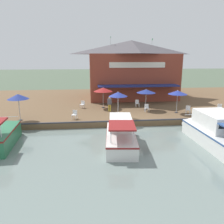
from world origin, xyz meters
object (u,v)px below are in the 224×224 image
object	(u,v)px
cafe_chair_beside_entrance	(74,114)
cafe_chair_back_row_seat	(220,107)
patio_umbrella_near_quay_edge	(178,92)
patio_umbrella_mid_patio_left	(18,97)
cafe_chair_under_first_umbrella	(188,109)
cafe_chair_facing_river	(137,103)
person_mid_patio	(110,102)
patio_umbrella_mid_patio_right	(103,90)
patio_umbrella_back_row	(118,94)
waterfront_restaurant	(131,69)
patio_umbrella_far_corner	(146,91)
motorboat_mid_row	(1,135)
tree_upstream_bank	(136,67)
cafe_chair_far_corner_seat	(82,104)
motorboat_distant_upstream	(120,133)
motorboat_second_along	(221,133)
cafe_chair_mid_patio	(147,107)

from	to	relation	value
cafe_chair_beside_entrance	cafe_chair_back_row_seat	size ratio (longest dim) A/B	1.00
patio_umbrella_near_quay_edge	patio_umbrella_mid_patio_left	world-z (taller)	patio_umbrella_mid_patio_left
patio_umbrella_near_quay_edge	cafe_chair_under_first_umbrella	size ratio (longest dim) A/B	2.88
cafe_chair_facing_river	person_mid_patio	world-z (taller)	person_mid_patio
patio_umbrella_mid_patio_right	person_mid_patio	distance (m)	2.24
patio_umbrella_back_row	cafe_chair_under_first_umbrella	size ratio (longest dim) A/B	3.04
waterfront_restaurant	patio_umbrella_far_corner	xyz separation A→B (m)	(8.77, 0.08, -2.04)
patio_umbrella_mid_patio_left	patio_umbrella_mid_patio_right	bearing A→B (deg)	119.04
cafe_chair_under_first_umbrella	motorboat_mid_row	xyz separation A→B (m)	(5.27, -16.93, -0.32)
person_mid_patio	tree_upstream_bank	bearing A→B (deg)	157.92
patio_umbrella_far_corner	cafe_chair_far_corner_seat	world-z (taller)	patio_umbrella_far_corner
motorboat_distant_upstream	motorboat_second_along	bearing A→B (deg)	81.21
cafe_chair_far_corner_seat	patio_umbrella_mid_patio_right	bearing A→B (deg)	87.11
waterfront_restaurant	motorboat_second_along	world-z (taller)	waterfront_restaurant
waterfront_restaurant	patio_umbrella_mid_patio_right	size ratio (longest dim) A/B	5.21
cafe_chair_under_first_umbrella	cafe_chair_back_row_seat	world-z (taller)	same
patio_umbrella_mid_patio_left	cafe_chair_under_first_umbrella	bearing A→B (deg)	92.67
tree_upstream_bank	cafe_chair_mid_patio	bearing A→B (deg)	-7.50
patio_umbrella_far_corner	cafe_chair_beside_entrance	xyz separation A→B (m)	(3.06, -7.78, -1.66)
waterfront_restaurant	cafe_chair_back_row_seat	distance (m)	13.68
tree_upstream_bank	motorboat_distant_upstream	bearing A→B (deg)	-14.70
person_mid_patio	motorboat_second_along	xyz separation A→B (m)	(9.03, 7.37, -0.68)
cafe_chair_under_first_umbrella	cafe_chair_beside_entrance	distance (m)	11.82
cafe_chair_beside_entrance	tree_upstream_bank	xyz separation A→B (m)	(-17.73, 9.72, 3.74)
cafe_chair_facing_river	cafe_chair_beside_entrance	bearing A→B (deg)	-56.89
cafe_chair_mid_patio	motorboat_second_along	distance (m)	9.05
cafe_chair_beside_entrance	person_mid_patio	distance (m)	4.61
cafe_chair_far_corner_seat	cafe_chair_under_first_umbrella	world-z (taller)	same
patio_umbrella_mid_patio_right	motorboat_second_along	distance (m)	13.57
patio_umbrella_far_corner	cafe_chair_facing_river	distance (m)	2.40
patio_umbrella_near_quay_edge	patio_umbrella_mid_patio_left	xyz separation A→B (m)	(1.29, -15.79, 0.07)
patio_umbrella_back_row	waterfront_restaurant	bearing A→B (deg)	163.54
motorboat_distant_upstream	motorboat_mid_row	bearing A→B (deg)	-94.64
patio_umbrella_far_corner	cafe_chair_facing_river	world-z (taller)	patio_umbrella_far_corner
motorboat_distant_upstream	patio_umbrella_mid_patio_right	bearing A→B (deg)	-176.18
patio_umbrella_far_corner	waterfront_restaurant	bearing A→B (deg)	-179.49
patio_umbrella_mid_patio_left	motorboat_mid_row	xyz separation A→B (m)	(4.48, -0.08, -2.11)
patio_umbrella_near_quay_edge	patio_umbrella_mid_patio_right	xyz separation A→B (m)	(-3.23, -7.65, -0.03)
cafe_chair_mid_patio	cafe_chair_facing_river	distance (m)	2.59
patio_umbrella_near_quay_edge	patio_umbrella_back_row	distance (m)	6.62
waterfront_restaurant	cafe_chair_back_row_seat	world-z (taller)	waterfront_restaurant
cafe_chair_facing_river	motorboat_mid_row	bearing A→B (deg)	-53.56
patio_umbrella_mid_patio_right	cafe_chair_back_row_seat	xyz separation A→B (m)	(3.29, 12.52, -1.69)
waterfront_restaurant	patio_umbrella_far_corner	distance (m)	9.00
patio_umbrella_far_corner	cafe_chair_mid_patio	bearing A→B (deg)	-6.57
patio_umbrella_near_quay_edge	patio_umbrella_mid_patio_right	size ratio (longest dim) A/B	1.00
cafe_chair_far_corner_seat	cafe_chair_beside_entrance	distance (m)	4.75
cafe_chair_facing_river	cafe_chair_mid_patio	bearing A→B (deg)	11.09
waterfront_restaurant	motorboat_second_along	xyz separation A→B (m)	(18.09, 3.32, -3.85)
cafe_chair_beside_entrance	tree_upstream_bank	size ratio (longest dim) A/B	0.14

